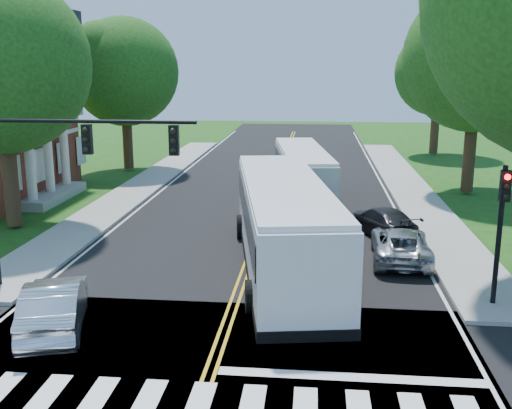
# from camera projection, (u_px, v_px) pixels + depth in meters

# --- Properties ---
(ground) EXTENTS (140.00, 140.00, 0.00)m
(ground) POSITION_uv_depth(u_px,v_px,m) (199.00, 406.00, 13.49)
(ground) COLOR #1D4110
(ground) RESTS_ON ground
(road) EXTENTS (14.00, 96.00, 0.01)m
(road) POSITION_uv_depth(u_px,v_px,m) (265.00, 213.00, 30.93)
(road) COLOR black
(road) RESTS_ON ground
(cross_road) EXTENTS (60.00, 12.00, 0.01)m
(cross_road) POSITION_uv_depth(u_px,v_px,m) (198.00, 405.00, 13.49)
(cross_road) COLOR black
(cross_road) RESTS_ON ground
(center_line) EXTENTS (0.36, 70.00, 0.01)m
(center_line) POSITION_uv_depth(u_px,v_px,m) (271.00, 197.00, 34.80)
(center_line) COLOR gold
(center_line) RESTS_ON road
(edge_line_w) EXTENTS (0.12, 70.00, 0.01)m
(edge_line_w) POSITION_uv_depth(u_px,v_px,m) (157.00, 194.00, 35.46)
(edge_line_w) COLOR silver
(edge_line_w) RESTS_ON road
(edge_line_e) EXTENTS (0.12, 70.00, 0.01)m
(edge_line_e) POSITION_uv_depth(u_px,v_px,m) (390.00, 199.00, 34.14)
(edge_line_e) COLOR silver
(edge_line_e) RESTS_ON road
(stop_bar) EXTENTS (6.60, 0.40, 0.01)m
(stop_bar) POSITION_uv_depth(u_px,v_px,m) (351.00, 377.00, 14.70)
(stop_bar) COLOR silver
(stop_bar) RESTS_ON road
(sidewalk_nw) EXTENTS (2.60, 40.00, 0.15)m
(sidewalk_nw) POSITION_uv_depth(u_px,v_px,m) (146.00, 183.00, 38.50)
(sidewalk_nw) COLOR gray
(sidewalk_nw) RESTS_ON ground
(sidewalk_ne) EXTENTS (2.60, 40.00, 0.15)m
(sidewalk_ne) POSITION_uv_depth(u_px,v_px,m) (409.00, 188.00, 36.89)
(sidewalk_ne) COLOR gray
(sidewalk_ne) RESTS_ON ground
(tree_west_near) EXTENTS (8.00, 8.00, 11.40)m
(tree_west_near) POSITION_uv_depth(u_px,v_px,m) (0.00, 64.00, 26.45)
(tree_west_near) COLOR #381F16
(tree_west_near) RESTS_ON ground
(tree_west_far) EXTENTS (7.60, 7.60, 10.67)m
(tree_west_far) POSITION_uv_depth(u_px,v_px,m) (124.00, 72.00, 42.03)
(tree_west_far) COLOR #381F16
(tree_west_far) RESTS_ON ground
(tree_east_mid) EXTENTS (8.40, 8.40, 11.93)m
(tree_east_mid) POSITION_uv_depth(u_px,v_px,m) (477.00, 58.00, 33.84)
(tree_east_mid) COLOR #381F16
(tree_east_mid) RESTS_ON ground
(tree_east_far) EXTENTS (7.20, 7.20, 10.34)m
(tree_east_far) POSITION_uv_depth(u_px,v_px,m) (438.00, 73.00, 49.47)
(tree_east_far) COLOR #381F16
(tree_east_far) RESTS_ON ground
(signal_nw) EXTENTS (7.15, 0.46, 5.66)m
(signal_nw) POSITION_uv_depth(u_px,v_px,m) (55.00, 164.00, 19.28)
(signal_nw) COLOR black
(signal_nw) RESTS_ON ground
(signal_ne) EXTENTS (0.30, 0.46, 4.40)m
(signal_ne) POSITION_uv_depth(u_px,v_px,m) (501.00, 217.00, 18.26)
(signal_ne) COLOR black
(signal_ne) RESTS_ON ground
(bus_lead) EXTENTS (4.90, 13.33, 3.38)m
(bus_lead) POSITION_uv_depth(u_px,v_px,m) (284.00, 223.00, 22.07)
(bus_lead) COLOR silver
(bus_lead) RESTS_ON road
(bus_follow) EXTENTS (3.87, 11.34, 2.87)m
(bus_follow) POSITION_uv_depth(u_px,v_px,m) (303.00, 173.00, 33.95)
(bus_follow) COLOR silver
(bus_follow) RESTS_ON road
(hatchback) EXTENTS (2.82, 4.74, 1.48)m
(hatchback) POSITION_uv_depth(u_px,v_px,m) (54.00, 305.00, 17.22)
(hatchback) COLOR silver
(hatchback) RESTS_ON road
(suv) EXTENTS (2.42, 4.79, 1.30)m
(suv) POSITION_uv_depth(u_px,v_px,m) (401.00, 244.00, 23.35)
(suv) COLOR #AFB0B6
(suv) RESTS_ON road
(dark_sedan) EXTENTS (3.26, 4.73, 1.27)m
(dark_sedan) POSITION_uv_depth(u_px,v_px,m) (382.00, 221.00, 26.90)
(dark_sedan) COLOR black
(dark_sedan) RESTS_ON road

